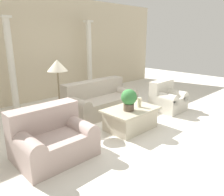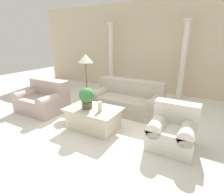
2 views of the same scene
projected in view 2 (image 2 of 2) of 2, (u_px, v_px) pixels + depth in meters
ground_plane at (103, 122)px, 4.25m from camera, size 16.00×16.00×0.00m
wall_back at (149, 48)px, 6.37m from camera, size 10.00×0.06×3.20m
sofa_long at (127, 99)px, 4.84m from camera, size 1.91×0.95×0.84m
loveseat at (44, 99)px, 4.85m from camera, size 1.24×0.95×0.84m
coffee_table at (94, 118)px, 3.90m from camera, size 1.19×0.79×0.47m
potted_plant at (87, 97)px, 3.76m from camera, size 0.34×0.34×0.46m
pillar_candle at (100, 106)px, 3.64m from camera, size 0.09×0.09×0.21m
floor_lamp at (85, 61)px, 5.00m from camera, size 0.43×0.43×1.51m
column_left at (111, 57)px, 6.73m from camera, size 0.24×0.24×2.49m
column_right at (183, 61)px, 5.50m from camera, size 0.24×0.24×2.49m
armchair at (173, 129)px, 3.21m from camera, size 0.80×0.77×0.80m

